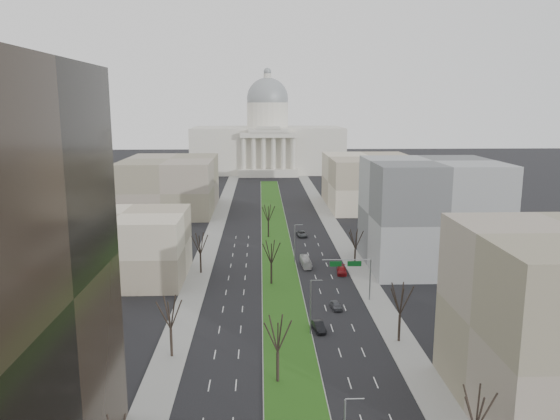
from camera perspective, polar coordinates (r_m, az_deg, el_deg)
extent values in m
plane|color=black|center=(150.95, -0.46, -2.87)|extent=(600.00, 600.00, 0.00)
cube|color=#999993|center=(149.97, -0.45, -2.94)|extent=(8.00, 222.00, 0.15)
cube|color=#1A4512|center=(149.94, -0.45, -2.90)|extent=(7.70, 221.70, 0.06)
cube|color=gray|center=(127.46, -8.06, -5.58)|extent=(5.00, 330.00, 0.15)
cube|color=gray|center=(128.58, 7.71, -5.42)|extent=(5.00, 330.00, 0.15)
cube|color=beige|center=(297.50, -1.29, 6.35)|extent=(80.00, 40.00, 24.00)
cube|color=beige|center=(275.65, -1.21, 3.88)|extent=(30.00, 6.00, 4.00)
cube|color=beige|center=(273.93, -1.23, 7.83)|extent=(28.00, 5.00, 2.50)
cube|color=beige|center=(273.83, -1.23, 8.25)|extent=(20.00, 5.00, 1.80)
cube|color=beige|center=(273.76, -1.23, 8.58)|extent=(12.00, 5.00, 1.60)
cylinder|color=beige|center=(296.57, -1.31, 9.81)|extent=(22.00, 22.00, 14.00)
sphere|color=gray|center=(296.52, -1.31, 11.55)|extent=(22.00, 22.00, 22.00)
cylinder|color=beige|center=(296.83, -1.32, 13.68)|extent=(4.00, 4.00, 4.00)
sphere|color=gray|center=(296.98, -1.33, 14.25)|extent=(4.00, 4.00, 4.00)
cylinder|color=beige|center=(274.68, -3.84, 5.93)|extent=(2.00, 2.00, 16.00)
cylinder|color=beige|center=(274.57, -2.80, 5.94)|extent=(2.00, 2.00, 16.00)
cylinder|color=beige|center=(274.56, -1.75, 5.95)|extent=(2.00, 2.00, 16.00)
cylinder|color=beige|center=(274.63, -0.70, 5.96)|extent=(2.00, 2.00, 16.00)
cylinder|color=beige|center=(274.80, 0.35, 5.96)|extent=(2.00, 2.00, 16.00)
cylinder|color=beige|center=(275.05, 1.40, 5.96)|extent=(2.00, 2.00, 16.00)
cube|color=tan|center=(118.82, -16.12, -3.67)|extent=(26.00, 22.00, 14.00)
cube|color=slate|center=(126.80, 15.45, -0.41)|extent=(28.00, 26.00, 24.00)
cube|color=gray|center=(190.97, -11.38, 2.60)|extent=(30.00, 40.00, 18.00)
cube|color=tan|center=(197.32, 9.38, 2.94)|extent=(30.00, 40.00, 18.00)
cylinder|color=black|center=(82.95, -11.28, -13.47)|extent=(0.40, 0.40, 4.32)
cylinder|color=black|center=(120.18, -8.29, -5.60)|extent=(0.40, 0.40, 4.22)
cylinder|color=black|center=(88.16, 12.35, -11.96)|extent=(0.40, 0.40, 4.42)
cylinder|color=black|center=(125.15, 7.83, -4.96)|extent=(0.40, 0.40, 4.03)
cylinder|color=black|center=(74.74, -0.24, -16.12)|extent=(0.40, 0.40, 4.32)
cylinder|color=black|center=(111.82, -0.91, -6.73)|extent=(0.40, 0.40, 4.32)
cylinder|color=black|center=(150.41, -1.22, -2.08)|extent=(0.40, 0.40, 4.32)
cylinder|color=gray|center=(54.53, 7.82, -18.95)|extent=(1.80, 0.12, 0.12)
cylinder|color=gray|center=(87.80, 3.22, -10.20)|extent=(0.20, 0.20, 9.00)
cylinder|color=gray|center=(86.33, 3.85, -7.34)|extent=(1.80, 0.12, 0.12)
cylinder|color=gray|center=(125.80, 1.55, -3.60)|extent=(0.20, 0.20, 9.00)
cylinder|color=gray|center=(124.78, 1.97, -1.55)|extent=(1.80, 0.12, 0.12)
cylinder|color=gray|center=(103.74, 9.39, -7.24)|extent=(0.24, 0.24, 8.00)
cylinder|color=gray|center=(101.77, 6.97, -5.18)|extent=(9.00, 0.18, 0.18)
cube|color=#0C591E|center=(102.31, 7.78, -5.58)|extent=(2.60, 0.08, 1.00)
cube|color=#0C591E|center=(101.78, 5.83, -5.62)|extent=(2.20, 0.08, 1.00)
imported|color=#4F5056|center=(99.98, 5.87, -9.88)|extent=(2.04, 4.14, 1.36)
imported|color=black|center=(90.83, 4.06, -12.03)|extent=(2.24, 4.61, 1.46)
imported|color=maroon|center=(119.79, 6.47, -6.29)|extent=(2.63, 5.32, 1.49)
imported|color=#414448|center=(151.94, 2.29, -2.50)|extent=(3.07, 5.60, 1.49)
imported|color=silver|center=(124.35, 2.70, -5.44)|extent=(2.17, 7.51, 2.07)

